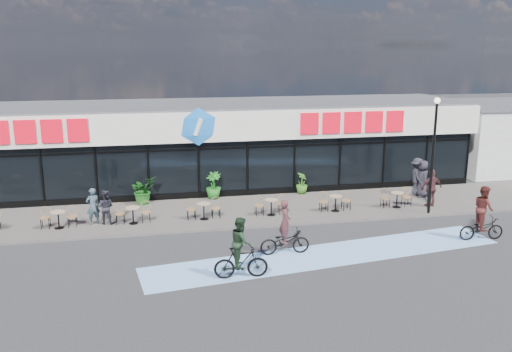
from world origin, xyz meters
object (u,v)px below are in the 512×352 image
Objects in this scene: cyclist_a at (285,237)px; potted_plant_right at (302,183)px; pedestrian_c at (432,188)px; potted_plant_left at (143,190)px; cyclist_b at (482,218)px; patron_right at (105,207)px; pedestrian_a at (423,179)px; pedestrian_b at (417,177)px; potted_plant_mid at (213,185)px; patron_left at (93,206)px; lamp_post at (434,146)px.

potted_plant_right is at bearing 69.51° from cyclist_a.
potted_plant_right is 6.48m from pedestrian_c.
potted_plant_left is 0.74× the size of pedestrian_c.
patron_right is at bearing 162.33° from cyclist_b.
pedestrian_a is 0.98× the size of pedestrian_b.
potted_plant_mid is at bearing 102.53° from cyclist_a.
potted_plant_mid is at bearing -174.51° from patron_left.
potted_plant_left is 13.99m from pedestrian_c.
potted_plant_mid is 1.22× the size of potted_plant_right.
pedestrian_b reaches higher than pedestrian_c.
pedestrian_b reaches higher than potted_plant_mid.
potted_plant_mid is at bearing -179.93° from potted_plant_right.
pedestrian_b is (15.52, 1.69, 0.22)m from patron_right.
lamp_post is at bearing 170.42° from pedestrian_b.
cyclist_a is (1.73, -7.80, -0.09)m from potted_plant_mid.
potted_plant_right is at bearing 0.07° from potted_plant_mid.
pedestrian_b is at bearing 162.98° from patron_left.
cyclist_b reaches higher than pedestrian_c.
lamp_post is at bearing -42.48° from potted_plant_right.
patron_right is (-9.74, -3.09, 0.20)m from potted_plant_right.
cyclist_a reaches higher than patron_left.
patron_left is 0.53m from patron_right.
patron_left is at bearing -5.40° from pedestrian_c.
pedestrian_c reaches higher than potted_plant_mid.
cyclist_b reaches higher than potted_plant_right.
lamp_post reaches higher than potted_plant_right.
lamp_post is 7.07m from potted_plant_right.
patron_right is 0.71× the size of cyclist_a.
pedestrian_c is 0.82× the size of cyclist_b.
cyclist_b reaches higher than cyclist_a.
lamp_post is 2.51× the size of cyclist_a.
cyclist_a is (-8.36, -4.31, -0.33)m from pedestrian_c.
potted_plant_right is (4.65, 0.01, -0.12)m from potted_plant_mid.
potted_plant_mid is 0.90× the size of patron_right.
pedestrian_a reaches higher than patron_right.
potted_plant_right is at bearing 83.83° from pedestrian_b.
potted_plant_right is 0.60× the size of pedestrian_c.
patron_left is 16.27m from cyclist_b.
potted_plant_right is at bearing 137.52° from lamp_post.
potted_plant_left is 3.51m from potted_plant_mid.
lamp_post is at bearing -171.89° from patron_right.
pedestrian_a is at bearing 84.27° from cyclist_b.
potted_plant_mid is at bearing -22.77° from pedestrian_c.
pedestrian_b is at bearing -13.62° from potted_plant_right.
lamp_post is 10.77m from potted_plant_mid.
potted_plant_right is 0.57× the size of pedestrian_b.
pedestrian_b is at bearing -160.40° from patron_right.
patron_right is 0.80× the size of pedestrian_a.
pedestrian_c is (10.10, -3.49, 0.24)m from potted_plant_mid.
cyclist_a is at bearing -55.44° from potted_plant_left.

